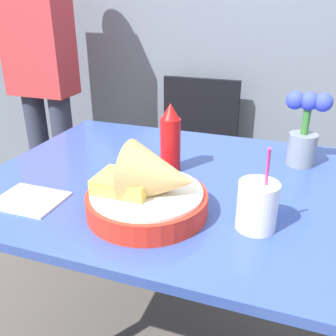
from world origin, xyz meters
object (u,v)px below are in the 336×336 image
(food_basket, at_px, (151,191))
(flower_vase, at_px, (305,130))
(drink_cup, at_px, (257,207))
(chair_far_window, at_px, (195,149))
(person_standing, at_px, (40,63))
(ketchup_bottle, at_px, (170,139))

(food_basket, xyz_separation_m, flower_vase, (0.33, 0.43, 0.05))
(drink_cup, bearing_deg, chair_far_window, 112.56)
(flower_vase, bearing_deg, food_basket, -127.21)
(drink_cup, relative_size, person_standing, 0.13)
(food_basket, xyz_separation_m, drink_cup, (0.25, 0.02, -0.01))
(food_basket, relative_size, person_standing, 0.18)
(food_basket, distance_m, ketchup_bottle, 0.26)
(chair_far_window, bearing_deg, ketchup_bottle, -80.13)
(ketchup_bottle, xyz_separation_m, flower_vase, (0.37, 0.18, 0.01))
(chair_far_window, xyz_separation_m, flower_vase, (0.51, -0.61, 0.35))
(flower_vase, height_order, person_standing, person_standing)
(drink_cup, bearing_deg, flower_vase, 78.41)
(ketchup_bottle, height_order, flower_vase, flower_vase)
(chair_far_window, relative_size, drink_cup, 4.21)
(food_basket, xyz_separation_m, person_standing, (-0.92, 0.84, 0.13))
(food_basket, height_order, flower_vase, flower_vase)
(food_basket, height_order, drink_cup, drink_cup)
(ketchup_bottle, xyz_separation_m, person_standing, (-0.88, 0.59, 0.09))
(ketchup_bottle, bearing_deg, chair_far_window, 99.87)
(food_basket, bearing_deg, chair_far_window, 99.70)
(flower_vase, xyz_separation_m, person_standing, (-1.25, 0.41, 0.08))
(chair_far_window, bearing_deg, person_standing, -164.95)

